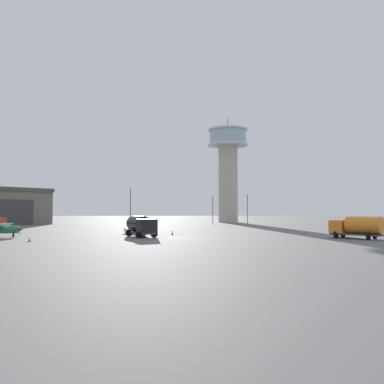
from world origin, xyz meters
name	(u,v)px	position (x,y,z in m)	size (l,w,h in m)	color
ground_plane	(178,238)	(0.00, 0.00, 0.00)	(400.00, 400.00, 0.00)	#60605E
control_tower	(228,163)	(17.85, 66.39, 18.94)	(12.67, 12.67, 33.82)	#B2AD9E
truck_fuel_tanker_orange	(357,227)	(24.25, -3.62, 1.67)	(6.21, 6.66, 3.04)	#38383D
truck_fuel_tanker_black	(141,225)	(-5.42, 2.27, 1.69)	(4.87, 6.71, 3.04)	#38383D
car_white	(136,229)	(-6.79, 11.81, 0.74)	(4.11, 4.71, 1.37)	white
light_post_west	(247,206)	(21.20, 52.94, 5.07)	(0.44, 0.44, 8.48)	#38383D
light_post_north	(213,207)	(11.33, 53.02, 4.89)	(0.44, 0.44, 8.14)	#38383D
light_post_centre	(130,203)	(-10.56, 40.24, 5.56)	(0.44, 0.44, 9.42)	#38383D
traffic_cone_near_left	(172,232)	(-0.73, 7.11, 0.34)	(0.36, 0.36, 0.69)	black
traffic_cone_near_right	(304,232)	(21.10, 7.85, 0.35)	(0.36, 0.36, 0.71)	black
traffic_cone_mid_apron	(29,239)	(-18.62, -5.31, 0.28)	(0.36, 0.36, 0.58)	black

